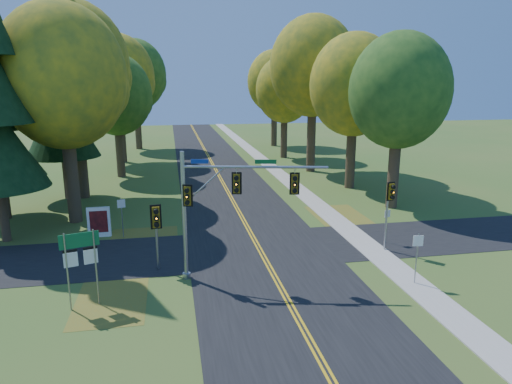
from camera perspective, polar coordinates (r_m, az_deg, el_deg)
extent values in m
plane|color=#355D20|center=(24.32, 1.25, -8.64)|extent=(160.00, 160.00, 0.00)
cube|color=black|center=(24.32, 1.25, -8.62)|extent=(8.00, 160.00, 0.02)
cube|color=black|center=(26.14, 0.34, -6.99)|extent=(60.00, 6.00, 0.02)
cube|color=gold|center=(24.29, 1.02, -8.60)|extent=(0.10, 160.00, 0.01)
cube|color=gold|center=(24.33, 1.49, -8.57)|extent=(0.10, 160.00, 0.01)
cube|color=#9E998E|center=(26.22, 14.74, -7.35)|extent=(1.60, 160.00, 0.06)
cube|color=brown|center=(27.65, -13.90, -6.24)|extent=(4.00, 6.00, 0.00)
cube|color=brown|center=(31.65, 11.12, -3.56)|extent=(3.50, 8.00, 0.00)
cube|color=brown|center=(21.31, -17.60, -12.66)|extent=(3.00, 5.00, 0.00)
cylinder|color=#38281C|center=(32.51, -22.08, 2.27)|extent=(0.86, 0.86, 6.75)
ellipsoid|color=gold|center=(31.98, -23.08, 13.17)|extent=(8.00, 8.00, 9.20)
sphere|color=gold|center=(32.88, -19.74, 12.04)|extent=(4.80, 4.80, 4.80)
sphere|color=gold|center=(31.54, -26.09, 14.35)|extent=(4.40, 4.40, 4.40)
cylinder|color=#38281C|center=(35.27, 16.84, 2.95)|extent=(0.83, 0.83, 6.08)
ellipsoid|color=#4B7323|center=(34.73, 17.48, 11.99)|extent=(7.20, 7.20, 8.28)
sphere|color=#4B7323|center=(36.39, 18.63, 10.82)|extent=(4.32, 4.32, 4.32)
sphere|color=#4B7323|center=(33.51, 16.20, 13.27)|extent=(3.96, 3.96, 3.96)
cylinder|color=#38281C|center=(39.25, -21.10, 4.65)|extent=(0.89, 0.89, 7.42)
ellipsoid|color=gold|center=(38.89, -21.96, 14.47)|extent=(8.60, 8.60, 9.89)
sphere|color=gold|center=(39.87, -19.01, 13.42)|extent=(5.16, 5.16, 5.16)
sphere|color=gold|center=(38.39, -24.61, 15.55)|extent=(4.73, 4.73, 4.73)
cylinder|color=#38281C|center=(41.08, 11.77, 4.84)|extent=(0.84, 0.84, 6.30)
ellipsoid|color=gold|center=(40.63, 12.18, 12.97)|extent=(7.60, 7.60, 8.74)
sphere|color=gold|center=(42.29, 13.46, 11.88)|extent=(4.56, 4.56, 4.56)
sphere|color=gold|center=(39.43, 10.83, 14.12)|extent=(4.18, 4.18, 4.18)
cylinder|color=#38281C|center=(47.11, -16.66, 5.24)|extent=(0.81, 0.81, 5.62)
ellipsoid|color=#4B7323|center=(46.69, -17.10, 11.55)|extent=(6.80, 6.80, 7.82)
sphere|color=#4B7323|center=(47.60, -15.26, 10.88)|extent=(4.08, 4.08, 4.08)
sphere|color=#4B7323|center=(46.14, -18.75, 12.26)|extent=(3.74, 3.74, 3.74)
cylinder|color=#38281C|center=(48.17, 6.93, 7.10)|extent=(0.90, 0.90, 7.65)
ellipsoid|color=gold|center=(47.89, 7.17, 15.33)|extent=(8.80, 8.80, 10.12)
sphere|color=gold|center=(49.68, 8.65, 14.20)|extent=(5.28, 5.28, 5.28)
sphere|color=gold|center=(46.64, 5.66, 16.50)|extent=(4.84, 4.84, 4.84)
cylinder|color=#38281C|center=(55.68, -16.46, 7.16)|extent=(0.87, 0.87, 6.98)
ellipsoid|color=gold|center=(55.39, -16.91, 13.70)|extent=(8.20, 8.20, 9.43)
sphere|color=gold|center=(56.48, -15.03, 12.98)|extent=(4.92, 4.92, 4.92)
sphere|color=gold|center=(54.75, -18.60, 14.45)|extent=(4.51, 4.51, 4.51)
cylinder|color=#38281C|center=(56.90, 3.52, 7.25)|extent=(0.82, 0.82, 5.85)
ellipsoid|color=gold|center=(56.56, 3.60, 12.66)|extent=(7.00, 7.00, 8.05)
sphere|color=gold|center=(57.94, 4.70, 11.98)|extent=(4.20, 4.20, 4.20)
sphere|color=gold|center=(55.58, 2.53, 13.38)|extent=(3.85, 3.85, 3.85)
cylinder|color=#38281C|center=(66.39, -14.55, 8.34)|extent=(0.88, 0.88, 7.20)
ellipsoid|color=#4B7323|center=(66.16, -14.90, 13.98)|extent=(8.40, 8.40, 9.66)
sphere|color=#4B7323|center=(67.32, -13.32, 13.34)|extent=(5.04, 5.04, 5.04)
sphere|color=#4B7323|center=(65.45, -16.32, 14.64)|extent=(4.62, 4.62, 4.62)
cylinder|color=#38281C|center=(67.49, 2.27, 8.55)|extent=(0.85, 0.85, 6.53)
ellipsoid|color=gold|center=(67.23, 2.32, 13.64)|extent=(7.80, 7.80, 8.97)
sphere|color=gold|center=(68.74, 3.39, 12.98)|extent=(4.68, 4.68, 4.68)
sphere|color=gold|center=(66.18, 1.30, 14.32)|extent=(4.29, 4.29, 4.29)
cylinder|color=#38281C|center=(30.63, -29.00, -2.48)|extent=(0.50, 0.50, 3.24)
cylinder|color=#38281C|center=(35.75, -28.84, -0.66)|extent=(0.50, 0.50, 2.88)
cylinder|color=#38281C|center=(39.62, -22.61, 1.65)|extent=(0.50, 0.50, 3.42)
cone|color=black|center=(39.03, -23.20, 8.03)|extent=(5.60, 5.60, 5.45)
cone|color=black|center=(38.92, -23.75, 13.73)|extent=(4.57, 4.57, 5.45)
cone|color=black|center=(39.19, -24.32, 19.40)|extent=(3.55, 3.55, 5.45)
cylinder|color=#96999F|center=(21.54, -8.95, -3.08)|extent=(0.19, 0.19, 6.16)
cylinder|color=#96999F|center=(22.56, -8.67, -10.28)|extent=(0.39, 0.39, 0.26)
cylinder|color=#96999F|center=(20.64, -0.13, 3.14)|extent=(6.48, 1.52, 0.12)
cylinder|color=#96999F|center=(21.01, -6.50, 0.79)|extent=(1.96, 0.50, 1.82)
cylinder|color=#96999F|center=(20.71, -2.44, 2.72)|extent=(0.04, 0.04, 0.32)
cube|color=#72590C|center=(20.83, -2.43, 1.10)|extent=(0.35, 0.32, 0.88)
cube|color=black|center=(20.83, -2.43, 1.10)|extent=(0.45, 0.12, 1.04)
sphere|color=orange|center=(20.63, -2.47, 0.98)|extent=(0.16, 0.16, 0.16)
cylinder|color=black|center=(20.57, -2.47, 1.75)|extent=(0.24, 0.18, 0.21)
cylinder|color=black|center=(20.63, -2.47, 0.98)|extent=(0.24, 0.18, 0.21)
cylinder|color=black|center=(20.69, -2.46, 0.22)|extent=(0.24, 0.18, 0.21)
cylinder|color=#96999F|center=(20.70, 4.88, 2.68)|extent=(0.04, 0.04, 0.32)
cube|color=#72590C|center=(20.82, 4.85, 1.06)|extent=(0.35, 0.32, 0.88)
cube|color=black|center=(20.82, 4.85, 1.06)|extent=(0.45, 0.12, 1.04)
sphere|color=orange|center=(20.62, 4.88, 0.94)|extent=(0.16, 0.16, 0.16)
cylinder|color=black|center=(20.56, 4.89, 1.70)|extent=(0.24, 0.18, 0.21)
cylinder|color=black|center=(20.62, 4.88, 0.94)|extent=(0.24, 0.18, 0.21)
cylinder|color=black|center=(20.68, 4.86, 0.17)|extent=(0.24, 0.18, 0.21)
cube|color=#72590C|center=(21.10, -8.53, -0.45)|extent=(0.35, 0.32, 0.88)
cube|color=black|center=(21.10, -8.53, -0.45)|extent=(0.45, 0.12, 1.04)
sphere|color=orange|center=(20.91, -8.62, -0.58)|extent=(0.16, 0.16, 0.16)
cylinder|color=black|center=(20.84, -8.65, 0.17)|extent=(0.24, 0.18, 0.21)
cylinder|color=black|center=(20.91, -8.62, -0.58)|extent=(0.24, 0.18, 0.21)
cylinder|color=black|center=(20.98, -8.60, -1.33)|extent=(0.24, 0.18, 0.21)
cube|color=navy|center=(20.82, -7.06, 3.82)|extent=(0.78, 0.20, 0.19)
cube|color=#0C5926|center=(20.59, 1.22, 3.81)|extent=(0.95, 0.24, 0.19)
cylinder|color=#93949B|center=(26.21, 16.00, -3.02)|extent=(0.11, 0.11, 3.89)
cube|color=#72590C|center=(25.68, 16.47, 0.08)|extent=(0.34, 0.31, 0.88)
cube|color=black|center=(25.68, 16.47, 0.08)|extent=(0.46, 0.10, 1.04)
sphere|color=orange|center=(25.52, 16.74, -0.02)|extent=(0.16, 0.16, 0.16)
cylinder|color=black|center=(25.46, 16.78, 0.60)|extent=(0.23, 0.17, 0.21)
cylinder|color=black|center=(25.52, 16.74, -0.02)|extent=(0.23, 0.17, 0.21)
cylinder|color=black|center=(25.59, 16.70, -0.64)|extent=(0.23, 0.17, 0.21)
cylinder|color=gray|center=(23.28, -12.31, -5.60)|extent=(0.13, 0.13, 3.34)
cube|color=#72590C|center=(22.72, -12.41, -3.04)|extent=(0.39, 0.35, 1.05)
cube|color=black|center=(22.72, -12.41, -3.04)|extent=(0.54, 0.09, 1.23)
sphere|color=orange|center=(22.49, -12.35, -3.21)|extent=(0.19, 0.19, 0.19)
cylinder|color=black|center=(22.39, -12.40, -2.39)|extent=(0.27, 0.19, 0.25)
cylinder|color=black|center=(22.49, -12.35, -3.21)|extent=(0.27, 0.19, 0.25)
cylinder|color=black|center=(22.58, -12.31, -4.03)|extent=(0.27, 0.19, 0.25)
cylinder|color=gray|center=(20.30, -22.50, -9.27)|extent=(0.07, 0.07, 3.34)
cylinder|color=gray|center=(20.40, -19.36, -8.88)|extent=(0.07, 0.07, 3.34)
cube|color=#0C5A2F|center=(19.94, -21.25, -5.64)|extent=(1.50, 0.50, 0.61)
cube|color=silver|center=(19.94, -21.25, -5.64)|extent=(1.28, 0.40, 0.09)
cube|color=silver|center=(20.17, -22.16, -7.87)|extent=(0.55, 0.21, 0.61)
cube|color=black|center=(20.04, -22.25, -6.89)|extent=(0.53, 0.17, 0.11)
cube|color=silver|center=(20.24, -19.95, -7.59)|extent=(0.55, 0.21, 0.61)
cube|color=black|center=(20.11, -20.04, -6.61)|extent=(0.53, 0.17, 0.11)
cube|color=white|center=(29.29, -19.03, -3.57)|extent=(1.35, 0.20, 1.86)
cube|color=maroon|center=(29.17, -19.07, -3.54)|extent=(1.04, 0.03, 1.35)
cube|color=white|center=(29.59, -19.91, -5.05)|extent=(0.08, 0.08, 0.31)
cube|color=white|center=(29.45, -17.92, -4.98)|extent=(0.08, 0.08, 0.31)
cylinder|color=gray|center=(27.73, 15.98, -4.10)|extent=(0.05, 0.05, 2.05)
cube|color=silver|center=(27.50, 16.11, -2.62)|extent=(0.39, 0.13, 0.42)
cylinder|color=gray|center=(22.54, 19.41, -7.91)|extent=(0.06, 0.06, 2.47)
cube|color=silver|center=(22.22, 19.62, -5.77)|extent=(0.47, 0.11, 0.51)
cylinder|color=gray|center=(28.69, -16.39, -3.12)|extent=(0.06, 0.06, 2.45)
cube|color=silver|center=(28.43, -16.50, -1.41)|extent=(0.45, 0.19, 0.50)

